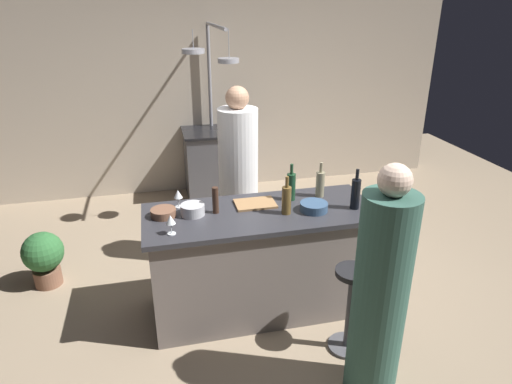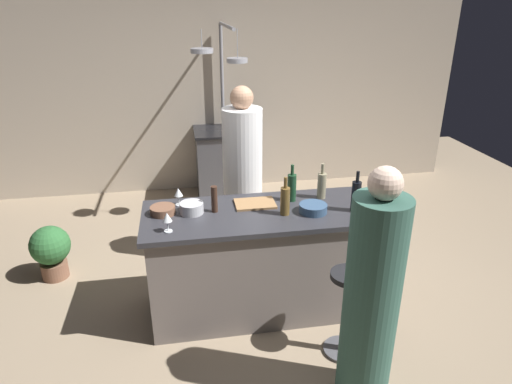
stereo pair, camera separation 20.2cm
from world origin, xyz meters
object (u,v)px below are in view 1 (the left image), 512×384
at_px(mixing_bowl_wooden, 163,213).
at_px(guest_right, 380,296).
at_px(potted_plant, 44,256).
at_px(cutting_board, 255,204).
at_px(wine_bottle_dark, 356,193).
at_px(wine_bottle_white, 320,183).
at_px(mixing_bowl_blue, 314,207).
at_px(wine_bottle_green, 291,186).
at_px(stove_range, 215,164).
at_px(pepper_mill, 215,200).
at_px(wine_glass_near_right_guest, 178,195).
at_px(wine_bottle_amber, 286,200).
at_px(wine_glass_by_chef, 171,221).
at_px(chef, 239,185).
at_px(mixing_bowl_steel, 193,210).
at_px(bar_stool_right, 350,306).

bearing_deg(mixing_bowl_wooden, guest_right, -41.27).
height_order(potted_plant, cutting_board, cutting_board).
height_order(wine_bottle_dark, wine_bottle_white, wine_bottle_dark).
bearing_deg(mixing_bowl_blue, cutting_board, 153.07).
bearing_deg(wine_bottle_green, potted_plant, 163.85).
distance_m(stove_range, wine_bottle_green, 2.38).
height_order(stove_range, pepper_mill, pepper_mill).
distance_m(wine_glass_near_right_guest, mixing_bowl_wooden, 0.20).
height_order(cutting_board, wine_bottle_white, wine_bottle_white).
bearing_deg(stove_range, wine_bottle_amber, -85.87).
height_order(cutting_board, wine_bottle_dark, wine_bottle_dark).
distance_m(wine_glass_by_chef, mixing_bowl_wooden, 0.31).
xyz_separation_m(chef, cutting_board, (0.00, -0.67, 0.11)).
bearing_deg(mixing_bowl_wooden, chef, 45.03).
bearing_deg(wine_bottle_green, mixing_bowl_wooden, -175.67).
bearing_deg(cutting_board, mixing_bowl_steel, -172.22).
xyz_separation_m(cutting_board, wine_bottle_white, (0.56, 0.04, 0.10)).
relative_size(wine_bottle_green, wine_glass_by_chef, 2.11).
bearing_deg(wine_glass_by_chef, pepper_mill, 37.36).
distance_m(chef, mixing_bowl_blue, 0.99).
distance_m(bar_stool_right, wine_bottle_green, 1.04).
height_order(bar_stool_right, wine_bottle_amber, wine_bottle_amber).
bearing_deg(wine_bottle_green, guest_right, -79.71).
distance_m(cutting_board, mixing_bowl_wooden, 0.72).
bearing_deg(wine_glass_near_right_guest, pepper_mill, -31.87).
distance_m(stove_range, wine_glass_near_right_guest, 2.38).
relative_size(wine_bottle_white, wine_bottle_amber, 0.98).
relative_size(guest_right, wine_glass_by_chef, 10.93).
bearing_deg(wine_glass_by_chef, chef, 56.31).
xyz_separation_m(stove_range, pepper_mill, (-0.34, -2.40, 0.56)).
relative_size(wine_glass_near_right_guest, mixing_bowl_wooden, 0.77).
height_order(potted_plant, mixing_bowl_wooden, mixing_bowl_wooden).
distance_m(stove_range, bar_stool_right, 3.11).
distance_m(cutting_board, mixing_bowl_blue, 0.47).
xyz_separation_m(stove_range, cutting_board, (-0.01, -2.32, 0.46)).
distance_m(mixing_bowl_blue, mixing_bowl_wooden, 1.15).
bearing_deg(cutting_board, guest_right, -65.44).
bearing_deg(mixing_bowl_steel, wine_bottle_dark, -7.93).
height_order(pepper_mill, wine_glass_near_right_guest, pepper_mill).
distance_m(wine_glass_by_chef, mixing_bowl_steel, 0.33).
xyz_separation_m(chef, mixing_bowl_steel, (-0.50, -0.74, 0.14)).
xyz_separation_m(guest_right, wine_glass_near_right_guest, (-1.11, 1.23, 0.26)).
bearing_deg(pepper_mill, stove_range, 81.93).
height_order(guest_right, mixing_bowl_blue, guest_right).
relative_size(wine_bottle_dark, wine_bottle_amber, 1.08).
relative_size(potted_plant, wine_bottle_dark, 1.60).
xyz_separation_m(wine_bottle_dark, mixing_bowl_wooden, (-1.46, 0.20, -0.10)).
distance_m(chef, wine_bottle_dark, 1.20).
height_order(bar_stool_right, mixing_bowl_blue, mixing_bowl_blue).
distance_m(guest_right, wine_bottle_green, 1.22).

